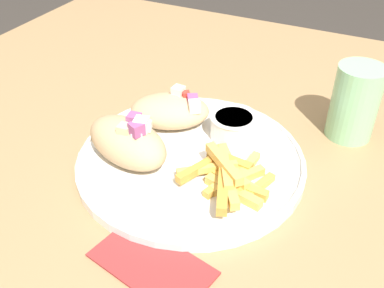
% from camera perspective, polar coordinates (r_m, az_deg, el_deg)
% --- Properties ---
extents(table, '(1.13, 1.13, 0.74)m').
position_cam_1_polar(table, '(0.69, -1.49, -7.76)').
color(table, '#9E7A51').
rests_on(table, ground_plane).
extents(napkin, '(0.15, 0.10, 0.00)m').
position_cam_1_polar(napkin, '(0.51, -5.11, -14.93)').
color(napkin, maroon).
rests_on(napkin, table).
extents(plate, '(0.32, 0.32, 0.02)m').
position_cam_1_polar(plate, '(0.63, 0.00, -1.79)').
color(plate, white).
rests_on(plate, table).
extents(pita_sandwich_near, '(0.14, 0.10, 0.07)m').
position_cam_1_polar(pita_sandwich_near, '(0.60, -8.15, 0.32)').
color(pita_sandwich_near, tan).
rests_on(pita_sandwich_near, plate).
extents(pita_sandwich_far, '(0.14, 0.12, 0.06)m').
position_cam_1_polar(pita_sandwich_far, '(0.68, -2.78, 4.28)').
color(pita_sandwich_far, tan).
rests_on(pita_sandwich_far, plate).
extents(fries_pile, '(0.12, 0.15, 0.04)m').
position_cam_1_polar(fries_pile, '(0.57, 4.78, -4.07)').
color(fries_pile, '#E5B251').
rests_on(fries_pile, plate).
extents(sauce_ramekin, '(0.07, 0.07, 0.04)m').
position_cam_1_polar(sauce_ramekin, '(0.65, 5.27, 2.40)').
color(sauce_ramekin, white).
rests_on(sauce_ramekin, plate).
extents(water_glass, '(0.07, 0.07, 0.11)m').
position_cam_1_polar(water_glass, '(0.70, 19.88, 4.61)').
color(water_glass, '#8CCC93').
rests_on(water_glass, table).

